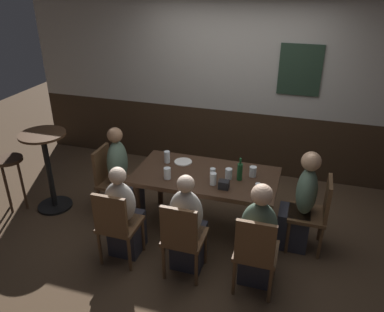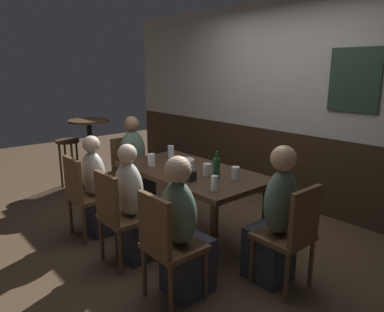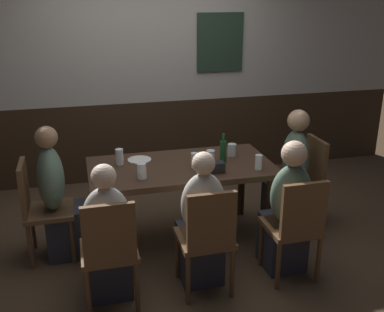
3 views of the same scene
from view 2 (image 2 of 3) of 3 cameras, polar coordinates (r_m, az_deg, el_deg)
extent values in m
plane|color=#4C3826|center=(3.92, -0.27, -12.64)|extent=(12.00, 12.00, 0.00)
cube|color=#332316|center=(4.91, 14.53, -1.62)|extent=(6.40, 0.10, 0.95)
cube|color=#B7B2A8|center=(4.75, 15.50, 13.68)|extent=(6.40, 0.10, 1.65)
cube|color=#233828|center=(4.27, 24.50, 10.96)|extent=(0.56, 0.03, 0.68)
cube|color=#382316|center=(3.66, -0.28, -2.56)|extent=(1.62, 0.85, 0.05)
cylinder|color=#382316|center=(4.14, -10.40, -6.22)|extent=(0.07, 0.07, 0.69)
cylinder|color=#382316|center=(3.09, 3.51, -13.20)|extent=(0.07, 0.07, 0.69)
cylinder|color=#382316|center=(4.50, -2.80, -4.34)|extent=(0.07, 0.07, 0.69)
cylinder|color=#382316|center=(3.56, 11.62, -9.66)|extent=(0.07, 0.07, 0.69)
cube|color=brown|center=(2.80, -2.80, -14.23)|extent=(0.40, 0.40, 0.04)
cube|color=brown|center=(2.60, -6.04, -10.82)|extent=(0.36, 0.04, 0.43)
cylinder|color=brown|center=(3.12, -2.19, -15.81)|extent=(0.04, 0.04, 0.41)
cylinder|color=brown|center=(2.90, 2.23, -18.34)|extent=(0.04, 0.04, 0.41)
cylinder|color=brown|center=(2.95, -7.62, -17.83)|extent=(0.04, 0.04, 0.41)
cylinder|color=brown|center=(2.71, -3.40, -20.81)|extent=(0.04, 0.04, 0.41)
cube|color=brown|center=(3.93, -15.78, -6.29)|extent=(0.40, 0.40, 0.04)
cube|color=brown|center=(3.79, -18.47, -3.48)|extent=(0.36, 0.04, 0.43)
cylinder|color=brown|center=(4.22, -14.47, -8.06)|extent=(0.04, 0.04, 0.41)
cylinder|color=brown|center=(3.94, -12.23, -9.55)|extent=(0.04, 0.04, 0.41)
cylinder|color=brown|center=(4.10, -18.77, -9.05)|extent=(0.04, 0.04, 0.41)
cylinder|color=brown|center=(3.81, -16.79, -10.69)|extent=(0.04, 0.04, 0.41)
cube|color=brown|center=(3.04, 14.30, -12.33)|extent=(0.40, 0.40, 0.04)
cube|color=brown|center=(2.85, 17.56, -9.13)|extent=(0.04, 0.36, 0.43)
cylinder|color=brown|center=(3.11, 9.50, -16.11)|extent=(0.04, 0.04, 0.41)
cylinder|color=brown|center=(3.35, 13.35, -13.99)|extent=(0.04, 0.04, 0.41)
cylinder|color=brown|center=(2.94, 14.85, -18.34)|extent=(0.04, 0.04, 0.41)
cylinder|color=brown|center=(3.19, 18.47, -15.85)|extent=(0.04, 0.04, 0.41)
cube|color=brown|center=(4.64, -9.54, -2.87)|extent=(0.40, 0.40, 0.04)
cube|color=brown|center=(4.73, -10.80, 0.35)|extent=(0.04, 0.36, 0.43)
cylinder|color=brown|center=(4.66, -6.55, -5.61)|extent=(0.04, 0.04, 0.41)
cylinder|color=brown|center=(4.49, -10.15, -6.50)|extent=(0.04, 0.04, 0.41)
cylinder|color=brown|center=(4.93, -8.78, -4.58)|extent=(0.04, 0.04, 0.41)
cylinder|color=brown|center=(4.77, -12.26, -5.37)|extent=(0.04, 0.04, 0.41)
cube|color=brown|center=(3.34, -10.46, -9.65)|extent=(0.40, 0.40, 0.04)
cube|color=brown|center=(3.17, -13.46, -6.50)|extent=(0.36, 0.04, 0.43)
cylinder|color=brown|center=(3.64, -9.35, -11.41)|extent=(0.04, 0.04, 0.41)
cylinder|color=brown|center=(3.38, -6.24, -13.37)|extent=(0.04, 0.04, 0.41)
cylinder|color=brown|center=(3.50, -14.21, -12.78)|extent=(0.04, 0.04, 0.41)
cylinder|color=brown|center=(3.23, -11.38, -15.00)|extent=(0.04, 0.04, 0.41)
cube|color=#2D2D38|center=(2.97, -0.69, -16.97)|extent=(0.32, 0.34, 0.45)
ellipsoid|color=#56705B|center=(2.71, -2.19, -9.00)|extent=(0.34, 0.22, 0.49)
sphere|color=#DBB293|center=(2.60, -2.26, -2.15)|extent=(0.20, 0.20, 0.20)
cube|color=#2D2D38|center=(4.06, -13.91, -8.64)|extent=(0.32, 0.34, 0.45)
ellipsoid|color=beige|center=(3.87, -15.49, -2.68)|extent=(0.34, 0.22, 0.46)
sphere|color=beige|center=(3.80, -15.79, 1.82)|extent=(0.18, 0.18, 0.18)
cube|color=#2D2D38|center=(3.20, 12.11, -14.94)|extent=(0.34, 0.32, 0.45)
ellipsoid|color=#56705B|center=(2.95, 13.99, -7.11)|extent=(0.22, 0.34, 0.53)
sphere|color=tan|center=(2.84, 14.40, -0.37)|extent=(0.20, 0.20, 0.20)
cube|color=#2D2D38|center=(4.59, -8.59, -5.68)|extent=(0.34, 0.32, 0.45)
ellipsoid|color=#56705B|center=(4.53, -9.43, 0.61)|extent=(0.22, 0.34, 0.55)
sphere|color=#936B4C|center=(4.46, -9.61, 5.10)|extent=(0.18, 0.18, 0.18)
cube|color=#2D2D38|center=(3.48, -8.43, -12.24)|extent=(0.32, 0.34, 0.45)
ellipsoid|color=beige|center=(3.26, -10.06, -5.18)|extent=(0.34, 0.22, 0.49)
sphere|color=beige|center=(3.17, -10.31, 0.36)|extent=(0.17, 0.17, 0.17)
cylinder|color=silver|center=(3.80, -6.50, -0.61)|extent=(0.08, 0.08, 0.13)
cylinder|color=gold|center=(3.80, -6.49, -0.91)|extent=(0.07, 0.07, 0.09)
cylinder|color=silver|center=(3.51, -0.24, -1.74)|extent=(0.06, 0.06, 0.13)
cylinder|color=gold|center=(3.51, -0.24, -2.22)|extent=(0.05, 0.05, 0.07)
cylinder|color=silver|center=(3.02, 3.60, -4.37)|extent=(0.06, 0.06, 0.13)
cylinder|color=#C6842D|center=(3.02, 3.60, -4.57)|extent=(0.05, 0.05, 0.11)
cylinder|color=silver|center=(3.43, 2.39, -2.20)|extent=(0.08, 0.08, 0.12)
cylinder|color=gold|center=(3.43, 2.39, -2.37)|extent=(0.07, 0.07, 0.10)
cylinder|color=silver|center=(3.41, -1.26, -2.15)|extent=(0.07, 0.07, 0.14)
cylinder|color=silver|center=(3.42, -1.26, -2.49)|extent=(0.06, 0.06, 0.09)
cylinder|color=silver|center=(4.12, -3.39, 0.68)|extent=(0.07, 0.07, 0.14)
cylinder|color=gold|center=(4.12, -3.38, 0.36)|extent=(0.06, 0.06, 0.10)
cylinder|color=silver|center=(3.36, 6.94, -2.69)|extent=(0.08, 0.08, 0.12)
cylinder|color=#B26623|center=(3.36, 6.93, -3.19)|extent=(0.07, 0.07, 0.06)
cylinder|color=#194723|center=(3.34, 3.94, -1.99)|extent=(0.06, 0.06, 0.19)
cylinder|color=#194723|center=(3.31, 3.98, 0.20)|extent=(0.03, 0.03, 0.07)
cylinder|color=white|center=(4.03, -1.14, -0.56)|extent=(0.21, 0.21, 0.01)
cube|color=black|center=(3.30, -0.47, -3.14)|extent=(0.11, 0.09, 0.09)
cylinder|color=black|center=(5.43, -15.44, -5.29)|extent=(0.44, 0.44, 0.03)
cylinder|color=black|center=(5.29, -15.79, -0.06)|extent=(0.07, 0.07, 0.99)
cylinder|color=#472D1C|center=(5.20, -16.16, 5.41)|extent=(0.56, 0.56, 0.03)
cylinder|color=#422B1C|center=(5.60, -19.26, 2.28)|extent=(0.34, 0.34, 0.04)
cylinder|color=#422B1C|center=(5.56, -18.47, -1.55)|extent=(0.03, 0.03, 0.68)
cylinder|color=#422B1C|center=(5.73, -17.77, -1.07)|extent=(0.03, 0.03, 0.68)
cylinder|color=#422B1C|center=(5.80, -19.46, -1.02)|extent=(0.03, 0.03, 0.68)
cylinder|color=#422B1C|center=(5.64, -20.19, -1.49)|extent=(0.03, 0.03, 0.68)
camera|label=1|loc=(2.46, -87.50, 27.86)|focal=35.86mm
camera|label=3|loc=(3.82, -64.82, 12.69)|focal=42.92mm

